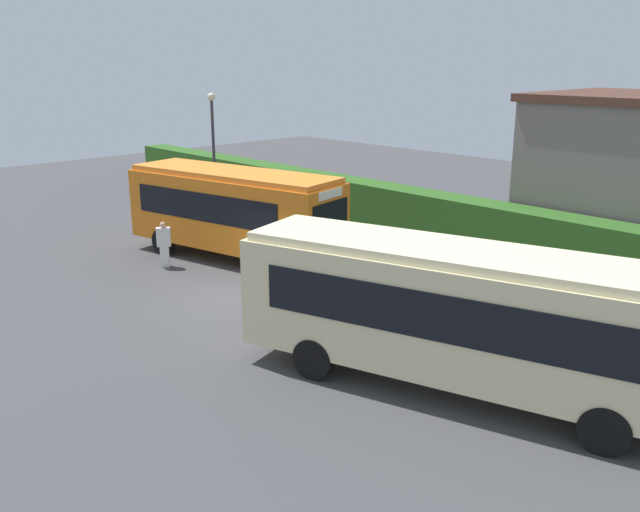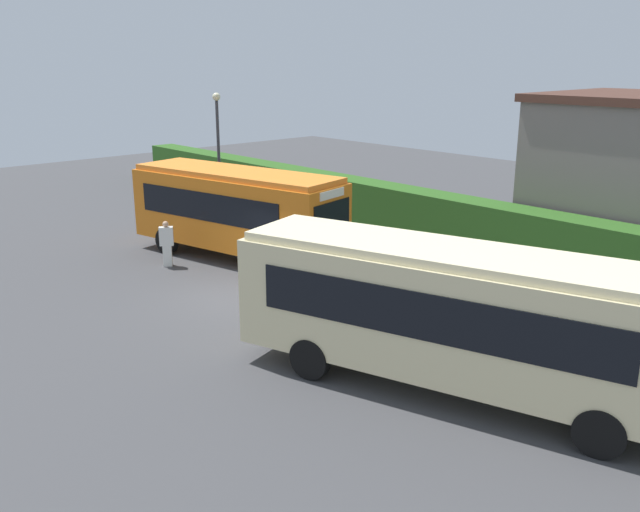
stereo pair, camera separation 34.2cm
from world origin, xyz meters
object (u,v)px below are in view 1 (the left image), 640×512
Objects in this scene: bus_orange at (234,209)px; person_right at (393,304)px; bus_cream at (465,312)px; person_left at (164,243)px; lamppost at (213,142)px; person_far at (533,331)px; person_center at (340,224)px.

bus_orange is 5.22× the size of person_right.
bus_cream reaches higher than person_left.
person_right is 15.79m from lamppost.
lamppost is at bearing 119.91° from person_right.
lamppost is at bearing 164.86° from person_left.
person_far reaches higher than person_left.
bus_cream reaches higher than person_far.
bus_cream reaches higher than bus_orange.
person_center is 0.34× the size of lamppost.
bus_cream is at bearing 18.40° from person_far.
bus_orange is 0.84× the size of bus_cream.
person_far is at bearing 42.86° from person_left.
person_right is (-3.22, 1.39, -1.02)m from bus_cream.
person_far is (3.62, 0.97, 0.03)m from person_right.
bus_cream is 13.04m from person_left.
person_center reaches higher than person_right.
person_right is (8.85, -1.32, -1.01)m from bus_orange.
person_far is (10.70, -4.12, -0.11)m from person_center.
person_right is 3.74m from person_far.
person_left is 0.95× the size of person_far.
bus_cream is 6.07× the size of person_far.
bus_cream is 5.48× the size of person_center.
person_right is at bearing -20.14° from bus_orange.
person_right is at bearing -17.50° from lamppost.
person_center is at bearing 131.22° from bus_cream.
bus_orange is 5.10× the size of person_far.
bus_orange is 5.34× the size of person_left.
person_far is 19.01m from lamppost.
person_center is 8.72m from person_right.
bus_orange is at bearing -29.27° from lamppost.
bus_cream reaches higher than person_right.
person_center reaches higher than person_left.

